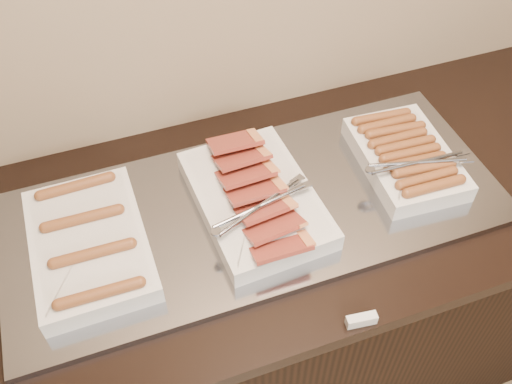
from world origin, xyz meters
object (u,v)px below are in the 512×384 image
(counter, at_px, (260,304))
(warming_tray, at_px, (256,208))
(dish_left, at_px, (89,244))
(dish_center, at_px, (256,198))
(dish_right, at_px, (406,157))

(counter, bearing_deg, warming_tray, 180.00)
(warming_tray, xyz_separation_m, dish_left, (-0.39, 0.00, 0.04))
(dish_center, height_order, dish_right, dish_center)
(counter, height_order, dish_center, dish_center)
(warming_tray, height_order, dish_left, dish_left)
(warming_tray, relative_size, dish_center, 2.90)
(warming_tray, distance_m, dish_center, 0.04)
(dish_left, xyz_separation_m, dish_center, (0.39, -0.00, 0.00))
(warming_tray, distance_m, dish_right, 0.41)
(counter, relative_size, dish_right, 6.16)
(dish_left, bearing_deg, counter, -0.58)
(dish_center, bearing_deg, counter, 9.95)
(dish_right, bearing_deg, counter, -177.24)
(dish_left, height_order, dish_right, dish_right)
(counter, bearing_deg, dish_center, -166.82)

